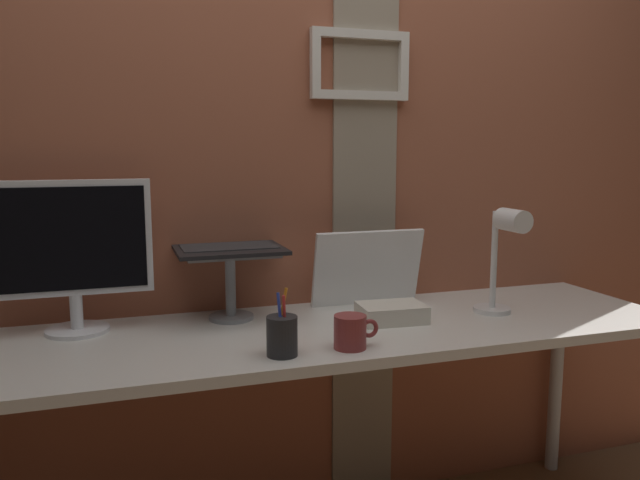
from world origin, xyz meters
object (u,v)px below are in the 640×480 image
at_px(laptop, 225,231).
at_px(desk_lamp, 504,250).
at_px(coffee_mug, 351,332).
at_px(whiteboard_panel, 368,268).
at_px(monitor, 73,245).
at_px(pen_cup, 282,335).

height_order(laptop, desk_lamp, laptop).
bearing_deg(coffee_mug, desk_lamp, 14.69).
xyz_separation_m(whiteboard_panel, coffee_mug, (-0.22, -0.42, -0.08)).
distance_m(monitor, laptop, 0.46).
relative_size(monitor, whiteboard_panel, 1.15).
bearing_deg(monitor, desk_lamp, -10.53).
height_order(monitor, pen_cup, monitor).
distance_m(laptop, whiteboard_panel, 0.50).
distance_m(monitor, pen_cup, 0.67).
relative_size(desk_lamp, pen_cup, 1.98).
bearing_deg(desk_lamp, pen_cup, -168.86).
height_order(laptop, coffee_mug, laptop).
bearing_deg(laptop, pen_cup, -82.35).
relative_size(whiteboard_panel, pen_cup, 2.19).
distance_m(laptop, coffee_mug, 0.57).
height_order(monitor, whiteboard_panel, monitor).
distance_m(laptop, pen_cup, 0.51).
relative_size(laptop, desk_lamp, 0.95).
height_order(whiteboard_panel, coffee_mug, whiteboard_panel).
xyz_separation_m(monitor, pen_cup, (0.51, -0.39, -0.20)).
distance_m(desk_lamp, coffee_mug, 0.62).
bearing_deg(desk_lamp, laptop, 159.37).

